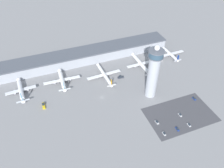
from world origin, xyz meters
name	(u,v)px	position (x,y,z in m)	size (l,w,h in m)	color
ground_plane	(102,98)	(0.00, 0.00, 0.00)	(1000.00, 1000.00, 0.00)	gray
terminal_building	(83,56)	(0.00, 70.00, 7.33)	(218.48, 25.00, 14.47)	#A3A8B2
control_tower	(153,72)	(48.56, -13.14, 29.19)	(14.69, 14.69, 58.86)	#ADB2BC
parking_lot_surface	(180,115)	(62.14, -48.38, 0.00)	(64.00, 40.00, 0.01)	#424247
airplane_gate_alpha	(21,90)	(-76.82, 36.69, 4.09)	(31.28, 37.71, 13.67)	silver
airplane_gate_bravo	(62,80)	(-33.45, 36.81, 4.76)	(39.95, 35.50, 14.06)	white
airplane_gate_charlie	(104,75)	(13.35, 30.32, 3.73)	(40.28, 42.45, 11.40)	white
airplane_gate_delta	(141,64)	(61.01, 33.35, 4.42)	(34.97, 45.14, 13.39)	white
airplane_gate_echo	(170,54)	(106.10, 39.89, 3.89)	(40.46, 33.10, 11.40)	white
service_truck_catering	(44,106)	(-57.77, 9.00, 1.03)	(2.48, 8.40, 2.96)	black
service_truck_fuel	(121,77)	(30.19, 22.57, 1.08)	(7.09, 2.74, 3.10)	black
service_truck_baggage	(161,60)	(90.86, 35.94, 1.01)	(6.39, 4.50, 2.91)	black
car_red_hatchback	(180,115)	(61.59, -48.85, 0.59)	(1.83, 4.47, 1.53)	black
car_blue_compact	(157,122)	(36.57, -48.79, 0.56)	(2.10, 4.80, 1.44)	black
car_green_van	(177,129)	(49.80, -62.17, 0.56)	(1.74, 4.57, 1.45)	black
car_maroon_suv	(194,99)	(87.62, -35.48, 0.53)	(1.90, 4.51, 1.38)	black
car_white_wagon	(164,134)	(36.13, -62.17, 0.56)	(1.86, 4.40, 1.44)	black
car_black_suv	(189,125)	(62.36, -61.94, 0.56)	(1.84, 4.24, 1.44)	black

